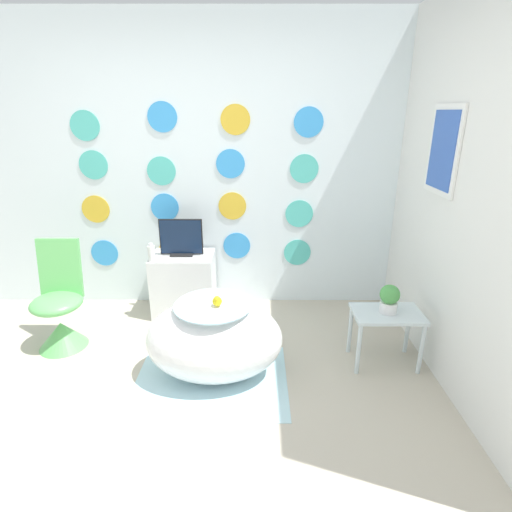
{
  "coord_description": "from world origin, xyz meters",
  "views": [
    {
      "loc": [
        0.52,
        -1.77,
        1.8
      ],
      "look_at": [
        0.52,
        0.9,
        0.83
      ],
      "focal_mm": 28.0,
      "sensor_mm": 36.0,
      "label": 1
    }
  ],
  "objects_px": {
    "chair": "(60,316)",
    "vase": "(152,253)",
    "tv": "(181,239)",
    "potted_plant_left": "(390,298)",
    "bathtub": "(215,339)"
  },
  "relations": [
    {
      "from": "tv",
      "to": "vase",
      "type": "bearing_deg",
      "value": -145.56
    },
    {
      "from": "tv",
      "to": "potted_plant_left",
      "type": "bearing_deg",
      "value": -26.79
    },
    {
      "from": "chair",
      "to": "bathtub",
      "type": "bearing_deg",
      "value": -16.95
    },
    {
      "from": "bathtub",
      "to": "vase",
      "type": "distance_m",
      "value": 1.08
    },
    {
      "from": "chair",
      "to": "vase",
      "type": "height_order",
      "value": "chair"
    },
    {
      "from": "chair",
      "to": "vase",
      "type": "relative_size",
      "value": 5.29
    },
    {
      "from": "tv",
      "to": "potted_plant_left",
      "type": "height_order",
      "value": "tv"
    },
    {
      "from": "chair",
      "to": "potted_plant_left",
      "type": "relative_size",
      "value": 4.04
    },
    {
      "from": "vase",
      "to": "potted_plant_left",
      "type": "distance_m",
      "value": 1.98
    },
    {
      "from": "potted_plant_left",
      "to": "bathtub",
      "type": "bearing_deg",
      "value": -172.99
    },
    {
      "from": "bathtub",
      "to": "vase",
      "type": "bearing_deg",
      "value": 126.85
    },
    {
      "from": "bathtub",
      "to": "potted_plant_left",
      "type": "xyz_separation_m",
      "value": [
        1.25,
        0.15,
        0.24
      ]
    },
    {
      "from": "bathtub",
      "to": "tv",
      "type": "height_order",
      "value": "tv"
    },
    {
      "from": "chair",
      "to": "potted_plant_left",
      "type": "xyz_separation_m",
      "value": [
        2.52,
        -0.23,
        0.27
      ]
    },
    {
      "from": "chair",
      "to": "vase",
      "type": "bearing_deg",
      "value": 33.1
    }
  ]
}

